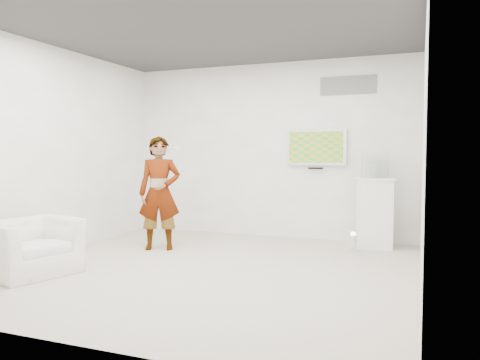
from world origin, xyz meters
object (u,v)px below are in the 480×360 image
at_px(tv, 316,147).
at_px(pedestal, 374,213).
at_px(person, 160,193).
at_px(armchair, 30,247).
at_px(floor_uplight, 353,243).

height_order(tv, pedestal, tv).
bearing_deg(tv, person, -141.19).
bearing_deg(person, pedestal, -0.53).
relative_size(tv, pedestal, 0.93).
distance_m(person, armchair, 2.02).
bearing_deg(tv, armchair, -128.47).
relative_size(tv, armchair, 1.00).
bearing_deg(armchair, pedestal, -34.05).
distance_m(pedestal, floor_uplight, 0.67).
xyz_separation_m(tv, armchair, (-2.74, -3.45, -1.22)).
bearing_deg(pedestal, person, -156.49).
relative_size(tv, floor_uplight, 3.49).
bearing_deg(armchair, tv, -22.57).
bearing_deg(person, tv, 14.77).
bearing_deg(pedestal, armchair, -139.94).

